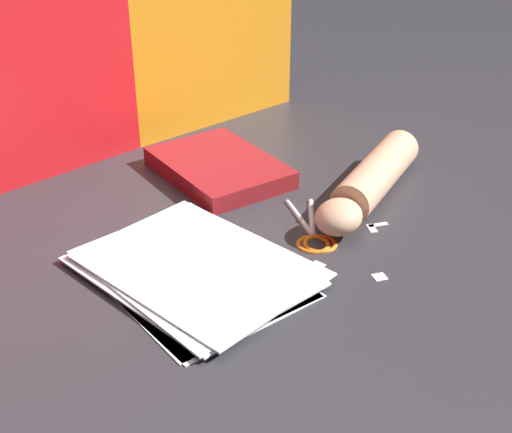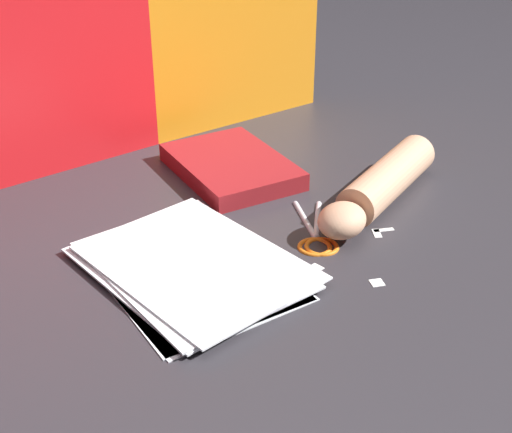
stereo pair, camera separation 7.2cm
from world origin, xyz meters
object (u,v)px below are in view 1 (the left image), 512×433
Objects in this scene: paper_stack at (193,269)px; hand_forearm at (370,182)px; scissors at (313,233)px; book_closed at (219,168)px.

paper_stack is 0.35m from hand_forearm.
hand_forearm is (0.34, -0.02, 0.02)m from paper_stack.
scissors is at bearing -173.42° from hand_forearm.
paper_stack is 2.08× the size of scissors.
scissors is (0.19, -0.04, -0.00)m from paper_stack.
book_closed is 0.26m from hand_forearm.
book_closed is 0.25m from scissors.
scissors is 0.48× the size of hand_forearm.
book_closed is 1.65× the size of scissors.
paper_stack reaches higher than scissors.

